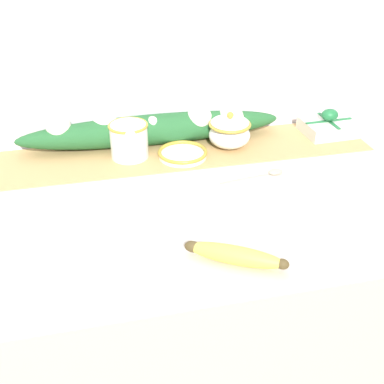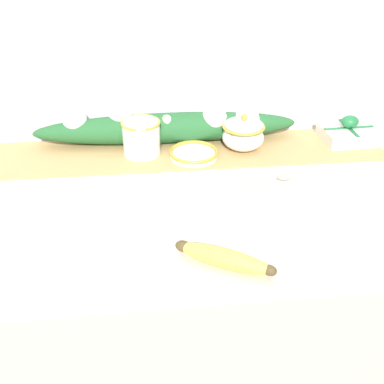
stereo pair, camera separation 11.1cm
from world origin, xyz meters
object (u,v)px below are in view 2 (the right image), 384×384
at_px(gift_box, 348,133).
at_px(cream_pitcher, 141,136).
at_px(sugar_bowl, 243,134).
at_px(spoon, 280,178).
at_px(small_dish, 194,153).
at_px(banana, 224,258).

bearing_deg(gift_box, cream_pitcher, -178.12).
height_order(sugar_bowl, spoon, sugar_bowl).
relative_size(cream_pitcher, spoon, 0.71).
bearing_deg(small_dish, banana, -89.15).
height_order(spoon, gift_box, gift_box).
height_order(cream_pitcher, spoon, cream_pitcher).
relative_size(small_dish, banana, 0.70).
relative_size(cream_pitcher, gift_box, 0.83).
distance_m(cream_pitcher, sugar_bowl, 0.29).
distance_m(spoon, gift_box, 0.33).
distance_m(cream_pitcher, spoon, 0.40).
bearing_deg(sugar_bowl, banana, -105.39).
relative_size(banana, gift_box, 1.28).
relative_size(banana, spoon, 1.11).
distance_m(small_dish, banana, 0.48).
bearing_deg(banana, cream_pitcher, 106.55).
xyz_separation_m(small_dish, spoon, (0.21, -0.15, -0.01)).
xyz_separation_m(sugar_bowl, spoon, (0.06, -0.18, -0.05)).
relative_size(spoon, gift_box, 1.15).
bearing_deg(cream_pitcher, spoon, -27.28).
height_order(banana, gift_box, gift_box).
bearing_deg(small_dish, gift_box, 6.83).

